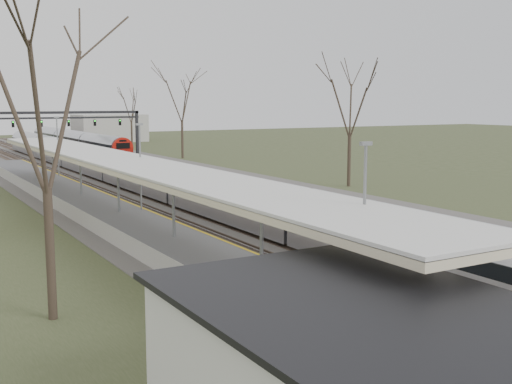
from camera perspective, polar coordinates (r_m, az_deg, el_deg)
track_bed at (r=60.46m, az=-9.93°, el=1.04°), size 24.00×160.00×0.22m
platform at (r=41.03m, az=-13.59°, el=-1.71°), size 3.50×69.00×1.00m
canopy at (r=36.32m, az=-11.70°, el=2.56°), size 4.10×50.00×3.11m
signal_gantry at (r=88.80m, az=-16.80°, el=6.14°), size 21.00×0.59×6.08m
tree_west_near at (r=21.78m, az=-18.39°, el=7.66°), size 5.00×5.00×10.30m
tree_east_far at (r=55.40m, az=8.38°, el=7.94°), size 5.00×5.00×10.30m
train_near at (r=58.77m, az=-12.26°, el=2.17°), size 2.62×90.21×3.05m
train_far at (r=100.39m, az=-15.84°, el=4.39°), size 2.62×45.21×3.05m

